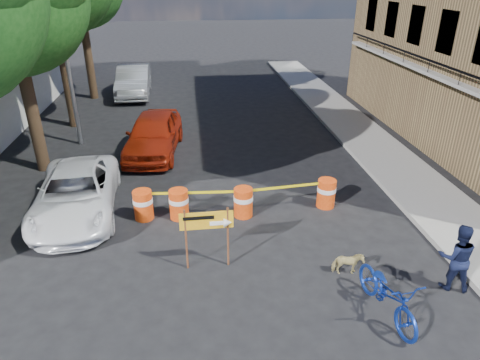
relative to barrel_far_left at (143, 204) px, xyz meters
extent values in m
plane|color=black|center=(2.81, -2.98, -0.47)|extent=(120.00, 120.00, 0.00)
cube|color=gray|center=(9.01, 3.02, -0.40)|extent=(2.40, 40.00, 0.15)
cylinder|color=#332316|center=(-3.99, 4.02, 1.91)|extent=(0.44, 0.44, 4.76)
cylinder|color=#332316|center=(-3.99, 9.02, 2.19)|extent=(0.44, 0.44, 5.32)
cylinder|color=#332316|center=(-3.99, 14.02, 1.99)|extent=(0.44, 0.44, 4.93)
cylinder|color=gray|center=(-3.19, 6.52, 3.53)|extent=(0.16, 0.16, 8.00)
cylinder|color=red|center=(0.00, 0.00, -0.02)|extent=(0.56, 0.56, 0.90)
cylinder|color=white|center=(0.00, 0.00, 0.13)|extent=(0.58, 0.58, 0.14)
cylinder|color=red|center=(1.04, -0.08, -0.02)|extent=(0.56, 0.56, 0.90)
cylinder|color=white|center=(1.04, -0.08, 0.13)|extent=(0.58, 0.58, 0.14)
cylinder|color=red|center=(2.94, -0.19, -0.02)|extent=(0.56, 0.56, 0.90)
cylinder|color=white|center=(2.94, -0.19, 0.13)|extent=(0.58, 0.58, 0.14)
cylinder|color=red|center=(5.56, 0.08, -0.02)|extent=(0.56, 0.56, 0.90)
cylinder|color=white|center=(5.56, 0.08, 0.13)|extent=(0.58, 0.58, 0.14)
cylinder|color=#592D19|center=(1.26, -2.54, 0.35)|extent=(0.05, 0.05, 1.65)
cylinder|color=#592D19|center=(2.27, -2.53, 0.35)|extent=(0.05, 0.05, 1.65)
cube|color=orange|center=(1.77, -2.53, 0.86)|extent=(1.28, 0.04, 0.46)
cube|color=white|center=(2.02, -2.55, 0.78)|extent=(0.37, 0.01, 0.11)
cone|color=white|center=(2.27, -2.55, 0.78)|extent=(0.20, 0.24, 0.24)
cube|color=black|center=(1.58, -2.56, 0.95)|extent=(0.73, 0.02, 0.09)
imported|color=black|center=(7.31, -3.96, 0.36)|extent=(0.96, 0.84, 1.66)
imported|color=#13319C|center=(5.43, -4.63, 0.60)|extent=(0.91, 1.23, 2.15)
imported|color=tan|center=(5.09, -3.23, -0.17)|extent=(0.74, 0.38, 0.61)
imported|color=white|center=(-1.99, 0.52, 0.21)|extent=(2.64, 5.04, 1.35)
imported|color=#AA250E|center=(0.01, 5.16, 0.33)|extent=(2.43, 4.92, 1.61)
imported|color=#ABACB2|center=(-1.71, 14.38, 0.37)|extent=(1.93, 5.16, 1.68)
camera|label=1|loc=(1.54, -11.20, 6.15)|focal=32.00mm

